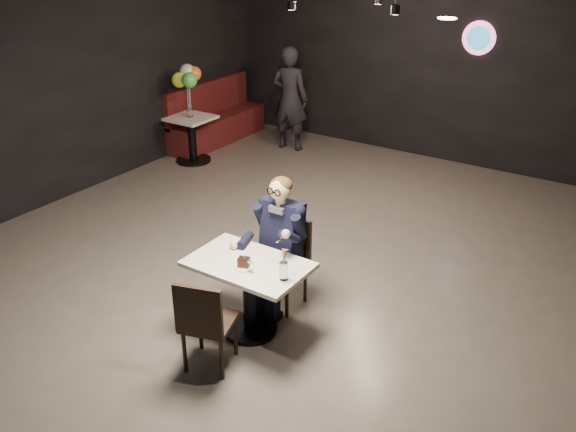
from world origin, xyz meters
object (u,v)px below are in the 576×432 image
Objects in this scene: chair_far at (282,265)px; seated_man at (282,242)px; chair_near at (209,320)px; side_table at (192,137)px; main_table at (249,297)px; passerby at (290,99)px; sundae_glass at (284,271)px; balloon_vase at (190,113)px; booth_bench at (217,113)px.

seated_man is at bearing 0.00° from chair_far.
side_table is at bearing 115.47° from chair_near.
side_table is (-3.56, 3.22, 0.03)m from main_table.
chair_far is 4.85m from passerby.
side_table is (-3.56, 3.80, -0.05)m from chair_near.
chair_near is 5.83m from passerby.
passerby is at bearing 122.72° from sundae_glass.
passerby reaches higher than sundae_glass.
balloon_vase is at bearing 0.00° from side_table.
seated_man is at bearing 115.49° from passerby.
booth_bench reaches higher than sundae_glass.
chair_far is 6.72× the size of balloon_vase.
sundae_glass is 0.21× the size of side_table.
chair_near is 0.77m from sundae_glass.
balloon_vase is (-3.56, 2.67, 0.10)m from seated_man.
booth_bench is (-3.86, 3.67, -0.19)m from seated_man.
side_table is 0.47× the size of passerby.
booth_bench is 1.20× the size of passerby.
seated_man is at bearing 72.32° from chair_near.
side_table is at bearing 137.86° from main_table.
side_table is at bearing 140.54° from sundae_glass.
balloon_vase reaches higher than side_table.
booth_bench is at bearing 135.04° from sundae_glass.
booth_bench is 1.38m from passerby.
balloon_vase is (-3.99, 3.28, -0.02)m from sundae_glass.
seated_man reaches higher than chair_far.
main_table is 4.80m from side_table.
chair_far and chair_near have the same top height.
sundae_glass reaches higher than side_table.
passerby is at bearing 98.73° from chair_near.
balloon_vase is at bearing 137.86° from main_table.
seated_man is 4.45m from balloon_vase.
main_table is 0.56m from chair_far.
main_table is 8.03× the size of balloon_vase.
main_table is 0.63× the size of passerby.
seated_man reaches higher than chair_near.
sundae_glass is at bearing -8.35° from main_table.
chair_far is 1.00× the size of chair_near.
balloon_vase reaches higher than main_table.
passerby is (-2.59, 5.21, 0.42)m from chair_near.
chair_far is 0.64× the size of seated_man.
main_table is at bearing -47.57° from booth_bench.
main_table is at bearing -42.14° from balloon_vase.
main_table is at bearing 112.31° from passerby.
passerby reaches higher than booth_bench.
sundae_glass is 6.07m from booth_bench.
sundae_glass is at bearing -54.90° from chair_far.
chair_near is (0.00, -1.13, 0.00)m from chair_far.
seated_man is 5.33m from booth_bench.
seated_man is 4.46m from side_table.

